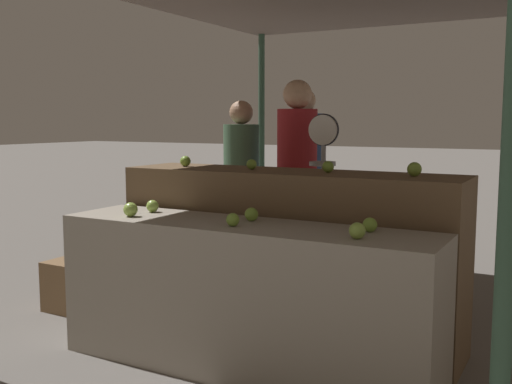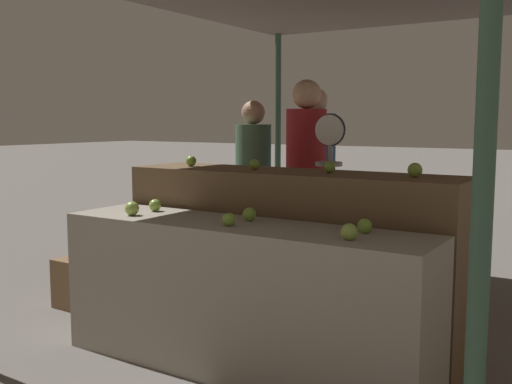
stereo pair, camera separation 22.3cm
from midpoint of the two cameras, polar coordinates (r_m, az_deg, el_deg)
The scene contains 18 objects.
ground_plane at distance 3.73m, azimuth -3.05°, elevation -16.59°, with size 60.00×60.00×0.00m, color #66605B.
display_counter_front at distance 3.57m, azimuth -3.10°, elevation -10.06°, with size 2.31×0.55×0.89m, color gray.
display_counter_back at distance 4.04m, azimuth 1.42°, elevation -6.13°, with size 2.31×0.55×1.15m, color brown.
apple_front_0 at distance 3.82m, azimuth -13.51°, elevation -1.64°, with size 0.09×0.09×0.09m, color #8EB247.
apple_front_1 at distance 3.39m, azimuth -4.12°, elevation -2.66°, with size 0.08×0.08×0.08m, color #7AA338.
apple_front_2 at distance 3.04m, azimuth 7.56°, elevation -3.68°, with size 0.09×0.09×0.09m, color #8EB247.
apple_front_3 at distance 3.98m, azimuth -11.42°, elevation -1.33°, with size 0.08×0.08×0.08m, color #8EB247.
apple_front_4 at distance 3.55m, azimuth -2.19°, elevation -2.15°, with size 0.08×0.08×0.08m, color #7AA338.
apple_front_5 at distance 3.24m, azimuth 8.87°, elevation -3.12°, with size 0.08×0.08×0.08m, color #7AA338.
apple_back_0 at distance 4.38m, azimuth -8.19°, elevation 2.92°, with size 0.08×0.08×0.08m, color #7AA338.
apple_back_1 at distance 4.07m, azimuth -1.99°, elevation 2.64°, with size 0.07×0.07×0.07m, color #7AA338.
apple_back_2 at distance 3.84m, azimuth 5.23°, elevation 2.41°, with size 0.08×0.08×0.08m, color #7AA338.
apple_back_3 at distance 3.66m, azimuth 13.18°, elevation 2.12°, with size 0.09×0.09×0.09m, color #84AD3D.
produce_scale at distance 4.53m, azimuth 4.98°, elevation 1.90°, with size 0.24×0.20×1.53m.
person_vendor_at_scale at distance 4.96m, azimuth 2.64°, elevation 2.00°, with size 0.41×0.41×1.81m.
person_customer_left at distance 5.59m, azimuth -2.54°, elevation 1.54°, with size 0.41×0.41×1.66m.
person_customer_right at distance 5.52m, azimuth 3.28°, elevation 2.05°, with size 0.44×0.44×1.78m.
wooden_crate_side at distance 5.01m, azimuth -17.97°, elevation -8.40°, with size 0.39×0.39×0.39m, color brown.
Camera 1 is at (1.72, -2.96, 1.48)m, focal length 42.00 mm.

